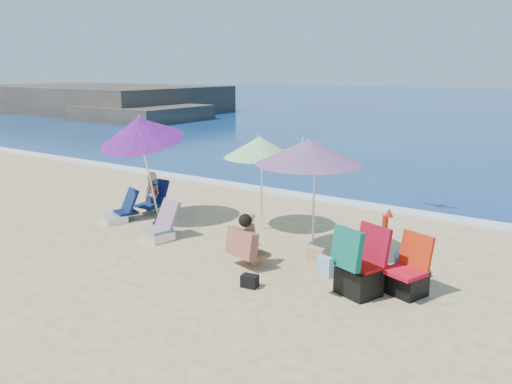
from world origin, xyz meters
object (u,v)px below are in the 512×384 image
Objects in this scene: umbrella_blue at (140,130)px; person_left at (153,194)px; furled_umbrella at (385,242)px; camp_chair_left at (407,277)px; umbrella_turquoise at (309,152)px; chair_rainbow at (160,229)px; chair_navy at (121,213)px; umbrella_striped at (260,147)px; person_center at (247,240)px; camp_chair_right at (358,270)px.

umbrella_blue reaches higher than person_left.
furled_umbrella reaches higher than camp_chair_left.
furled_umbrella is 0.62m from camp_chair_left.
umbrella_turquoise reaches higher than chair_rainbow.
umbrella_turquoise is at bearing -6.96° from person_left.
furled_umbrella is 1.25× the size of person_left.
umbrella_blue is 3.18× the size of chair_rainbow.
umbrella_blue reaches higher than chair_navy.
umbrella_striped is at bearing 22.87° from chair_navy.
chair_navy is (-5.79, -0.02, -0.46)m from furled_umbrella.
person_center is (3.23, -0.81, -1.51)m from umbrella_blue.
umbrella_turquoise is at bearing 144.44° from camp_chair_right.
camp_chair_right is (2.88, -1.78, -1.29)m from umbrella_striped.
camp_chair_right is (-0.14, -0.63, -0.27)m from furled_umbrella.
furled_umbrella is (5.30, -0.19, -1.31)m from umbrella_blue.
camp_chair_right is at bearing -9.06° from umbrella_blue.
umbrella_turquoise is 2.30× the size of camp_chair_right.
person_center is (0.95, -1.76, -1.23)m from umbrella_striped.
umbrella_striped is at bearing 152.10° from umbrella_turquoise.
umbrella_turquoise reaches higher than chair_navy.
furled_umbrella reaches higher than camp_chair_right.
chair_navy is 0.95× the size of person_center.
person_center reaches higher than chair_rainbow.
person_left is (-2.70, -0.29, -1.24)m from umbrella_striped.
furled_umbrella is at bearing 0.24° from chair_navy.
camp_chair_left is (6.24, -0.21, 0.09)m from chair_navy.
furled_umbrella is 2.17m from person_center.
umbrella_striped is 2.48m from chair_rainbow.
umbrella_blue is at bearing 149.85° from chair_rainbow.
umbrella_blue is 3.66m from person_center.
furled_umbrella is at bearing -2.04° from umbrella_blue.
umbrella_striped is 0.80× the size of umbrella_blue.
umbrella_turquoise is 2.67× the size of camp_chair_left.
camp_chair_right reaches higher than person_left.
furled_umbrella is at bearing -12.70° from umbrella_turquoise.
chair_navy is 1.60m from chair_rainbow.
umbrella_blue is at bearing 177.96° from furled_umbrella.
umbrella_striped is 3.62m from camp_chair_right.
umbrella_blue reaches higher than person_center.
person_center is at bearing -14.01° from umbrella_blue.
umbrella_striped is 3.36m from chair_navy.
camp_chair_left is at bearing -1.92° from chair_navy.
umbrella_turquoise is at bearing 4.83° from chair_navy.
umbrella_striped reaches higher than furled_umbrella.
umbrella_striped is at bearing 118.41° from person_center.
umbrella_striped is 2.24× the size of chair_navy.
camp_chair_right is at bearing -6.16° from chair_navy.
umbrella_blue reaches higher than furled_umbrella.
camp_chair_left is 0.99× the size of person_center.
umbrella_striped is at bearing 52.19° from chair_rainbow.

